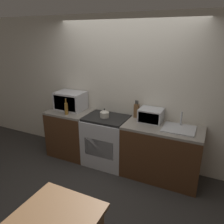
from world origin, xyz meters
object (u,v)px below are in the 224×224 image
(kettle, at_px, (104,114))
(bottle, at_px, (66,108))
(toaster_oven, at_px, (151,115))
(stove_range, at_px, (107,140))
(microwave, at_px, (71,101))

(kettle, distance_m, bottle, 0.71)
(bottle, distance_m, toaster_oven, 1.50)
(stove_range, bearing_deg, kettle, -146.14)
(microwave, height_order, bottle, microwave)
(stove_range, relative_size, toaster_oven, 2.38)
(toaster_oven, bearing_deg, bottle, -167.95)
(kettle, bearing_deg, stove_range, 33.86)
(stove_range, relative_size, kettle, 5.59)
(kettle, height_order, bottle, bottle)
(stove_range, xyz_separation_m, bottle, (-0.71, -0.18, 0.57))
(toaster_oven, bearing_deg, microwave, -178.42)
(kettle, relative_size, microwave, 0.30)
(stove_range, distance_m, bottle, 0.93)
(stove_range, height_order, bottle, bottle)
(stove_range, bearing_deg, microwave, 173.75)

